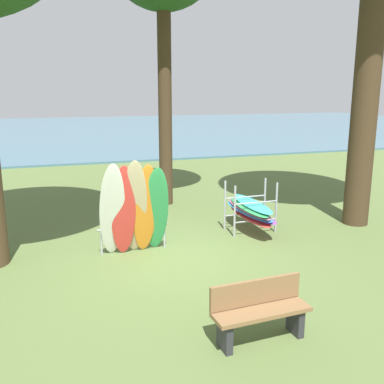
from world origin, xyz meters
The scene contains 5 objects.
ground_plane centered at (0.00, 0.00, 0.00)m, with size 80.00×80.00×0.00m, color #566B38.
lake_water centered at (0.00, 30.61, 0.05)m, with size 80.00×36.00×0.10m, color #477084.
leaning_board_pile centered at (-0.68, 0.47, 0.99)m, with size 1.54×0.74×2.09m.
board_storage_rack centered at (2.33, 1.20, 0.55)m, with size 1.15×2.13×1.25m.
park_bench centered at (0.33, -3.28, 0.45)m, with size 1.42×0.49×0.85m.
Camera 1 is at (-2.31, -8.27, 3.43)m, focal length 41.16 mm.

